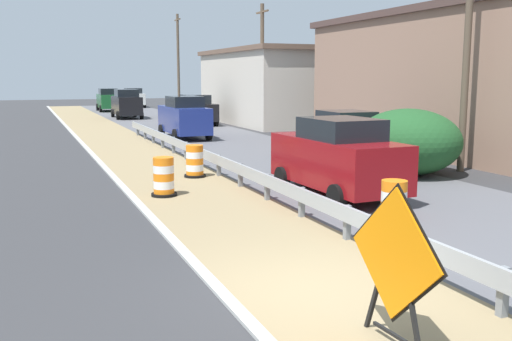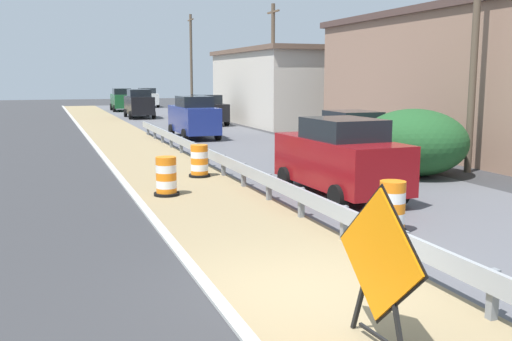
{
  "view_description": "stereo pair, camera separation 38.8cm",
  "coord_description": "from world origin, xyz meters",
  "px_view_note": "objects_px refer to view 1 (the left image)",
  "views": [
    {
      "loc": [
        -3.91,
        -7.54,
        3.22
      ],
      "look_at": [
        1.14,
        5.03,
        1.03
      ],
      "focal_mm": 40.8,
      "sensor_mm": 36.0,
      "label": 1
    },
    {
      "loc": [
        -3.55,
        -7.68,
        3.22
      ],
      "look_at": [
        1.14,
        5.03,
        1.03
      ],
      "focal_mm": 40.8,
      "sensor_mm": 36.0,
      "label": 2
    }
  ],
  "objects_px": {
    "traffic_barrel_mid": "(195,163)",
    "car_distant_b": "(126,104)",
    "traffic_barrel_close": "(164,179)",
    "car_distant_a": "(196,110)",
    "car_trailing_near_lane": "(348,138)",
    "utility_pole_far": "(178,62)",
    "utility_pole_near": "(468,28)",
    "utility_pole_mid": "(262,64)",
    "car_lead_near_lane": "(184,117)",
    "car_mid_far_lane": "(134,98)",
    "traffic_barrel_nearest": "(394,209)",
    "warning_sign_diamond": "(394,260)",
    "car_lead_far_lane": "(337,157)",
    "car_trailing_far_lane": "(108,100)"
  },
  "relations": [
    {
      "from": "utility_pole_near",
      "to": "utility_pole_far",
      "type": "distance_m",
      "value": 37.49
    },
    {
      "from": "car_lead_far_lane",
      "to": "utility_pole_mid",
      "type": "xyz_separation_m",
      "value": [
        6.38,
        20.74,
        2.94
      ]
    },
    {
      "from": "utility_pole_far",
      "to": "utility_pole_mid",
      "type": "bearing_deg",
      "value": -88.2
    },
    {
      "from": "car_lead_near_lane",
      "to": "car_mid_far_lane",
      "type": "xyz_separation_m",
      "value": [
        3.17,
        32.63,
        -0.09
      ]
    },
    {
      "from": "car_distant_b",
      "to": "utility_pole_mid",
      "type": "relative_size",
      "value": 0.61
    },
    {
      "from": "traffic_barrel_close",
      "to": "car_mid_far_lane",
      "type": "relative_size",
      "value": 0.23
    },
    {
      "from": "traffic_barrel_close",
      "to": "car_lead_far_lane",
      "type": "height_order",
      "value": "car_lead_far_lane"
    },
    {
      "from": "car_mid_far_lane",
      "to": "car_trailing_far_lane",
      "type": "xyz_separation_m",
      "value": [
        -3.49,
        -6.24,
        0.05
      ]
    },
    {
      "from": "car_trailing_far_lane",
      "to": "car_lead_far_lane",
      "type": "bearing_deg",
      "value": -178.3
    },
    {
      "from": "car_lead_near_lane",
      "to": "car_trailing_near_lane",
      "type": "distance_m",
      "value": 11.84
    },
    {
      "from": "utility_pole_near",
      "to": "car_trailing_far_lane",
      "type": "bearing_deg",
      "value": 98.85
    },
    {
      "from": "warning_sign_diamond",
      "to": "car_trailing_near_lane",
      "type": "height_order",
      "value": "warning_sign_diamond"
    },
    {
      "from": "car_mid_far_lane",
      "to": "utility_pole_near",
      "type": "height_order",
      "value": "utility_pole_near"
    },
    {
      "from": "car_lead_near_lane",
      "to": "car_distant_a",
      "type": "relative_size",
      "value": 1.07
    },
    {
      "from": "warning_sign_diamond",
      "to": "utility_pole_far",
      "type": "xyz_separation_m",
      "value": [
        9.62,
        47.61,
        3.52
      ]
    },
    {
      "from": "car_distant_a",
      "to": "utility_pole_far",
      "type": "relative_size",
      "value": 0.49
    },
    {
      "from": "warning_sign_diamond",
      "to": "utility_pole_near",
      "type": "relative_size",
      "value": 0.22
    },
    {
      "from": "traffic_barrel_close",
      "to": "car_distant_a",
      "type": "height_order",
      "value": "car_distant_a"
    },
    {
      "from": "traffic_barrel_nearest",
      "to": "car_lead_far_lane",
      "type": "relative_size",
      "value": 0.24
    },
    {
      "from": "warning_sign_diamond",
      "to": "car_lead_far_lane",
      "type": "xyz_separation_m",
      "value": [
        3.83,
        8.07,
        0.0
      ]
    },
    {
      "from": "traffic_barrel_nearest",
      "to": "traffic_barrel_mid",
      "type": "xyz_separation_m",
      "value": [
        -1.97,
        8.11,
        -0.03
      ]
    },
    {
      "from": "car_lead_far_lane",
      "to": "car_distant_a",
      "type": "xyz_separation_m",
      "value": [
        3.05,
        24.32,
        -0.06
      ]
    },
    {
      "from": "traffic_barrel_close",
      "to": "car_trailing_near_lane",
      "type": "xyz_separation_m",
      "value": [
        7.54,
        3.02,
        0.51
      ]
    },
    {
      "from": "car_trailing_far_lane",
      "to": "car_distant_b",
      "type": "distance_m",
      "value": 10.03
    },
    {
      "from": "car_trailing_far_lane",
      "to": "utility_pole_near",
      "type": "height_order",
      "value": "utility_pole_near"
    },
    {
      "from": "car_trailing_far_lane",
      "to": "utility_pole_near",
      "type": "xyz_separation_m",
      "value": [
        6.3,
        -40.51,
        3.75
      ]
    },
    {
      "from": "car_distant_b",
      "to": "car_distant_a",
      "type": "bearing_deg",
      "value": -157.17
    },
    {
      "from": "utility_pole_mid",
      "to": "utility_pole_far",
      "type": "distance_m",
      "value": 18.81
    },
    {
      "from": "traffic_barrel_nearest",
      "to": "car_trailing_far_lane",
      "type": "bearing_deg",
      "value": 89.36
    },
    {
      "from": "traffic_barrel_nearest",
      "to": "car_lead_near_lane",
      "type": "bearing_deg",
      "value": 87.59
    },
    {
      "from": "car_distant_b",
      "to": "utility_pole_mid",
      "type": "bearing_deg",
      "value": -149.67
    },
    {
      "from": "car_lead_near_lane",
      "to": "car_mid_far_lane",
      "type": "distance_m",
      "value": 32.78
    },
    {
      "from": "traffic_barrel_mid",
      "to": "car_trailing_near_lane",
      "type": "height_order",
      "value": "car_trailing_near_lane"
    },
    {
      "from": "traffic_barrel_nearest",
      "to": "utility_pole_mid",
      "type": "distance_m",
      "value": 25.76
    },
    {
      "from": "car_trailing_near_lane",
      "to": "car_lead_far_lane",
      "type": "xyz_separation_m",
      "value": [
        -3.15,
        -4.75,
        0.07
      ]
    },
    {
      "from": "traffic_barrel_close",
      "to": "traffic_barrel_mid",
      "type": "xyz_separation_m",
      "value": [
        1.62,
        2.62,
        -0.01
      ]
    },
    {
      "from": "car_lead_near_lane",
      "to": "utility_pole_near",
      "type": "height_order",
      "value": "utility_pole_near"
    },
    {
      "from": "car_distant_b",
      "to": "car_trailing_near_lane",
      "type": "bearing_deg",
      "value": -172.0
    },
    {
      "from": "warning_sign_diamond",
      "to": "car_lead_near_lane",
      "type": "relative_size",
      "value": 0.44
    },
    {
      "from": "car_trailing_far_lane",
      "to": "utility_pole_near",
      "type": "distance_m",
      "value": 41.17
    },
    {
      "from": "traffic_barrel_close",
      "to": "car_distant_a",
      "type": "bearing_deg",
      "value": 71.77
    },
    {
      "from": "warning_sign_diamond",
      "to": "car_lead_near_lane",
      "type": "height_order",
      "value": "car_lead_near_lane"
    },
    {
      "from": "traffic_barrel_mid",
      "to": "car_distant_b",
      "type": "relative_size",
      "value": 0.22
    },
    {
      "from": "car_distant_a",
      "to": "utility_pole_far",
      "type": "height_order",
      "value": "utility_pole_far"
    },
    {
      "from": "traffic_barrel_mid",
      "to": "car_distant_b",
      "type": "bearing_deg",
      "value": 84.86
    },
    {
      "from": "car_mid_far_lane",
      "to": "utility_pole_mid",
      "type": "xyz_separation_m",
      "value": [
        3.16,
        -28.06,
        2.99
      ]
    },
    {
      "from": "car_distant_a",
      "to": "utility_pole_far",
      "type": "xyz_separation_m",
      "value": [
        2.74,
        15.22,
        3.58
      ]
    },
    {
      "from": "traffic_barrel_close",
      "to": "traffic_barrel_mid",
      "type": "height_order",
      "value": "traffic_barrel_close"
    },
    {
      "from": "car_lead_far_lane",
      "to": "utility_pole_far",
      "type": "bearing_deg",
      "value": -10.17
    },
    {
      "from": "traffic_barrel_mid",
      "to": "utility_pole_far",
      "type": "bearing_deg",
      "value": 76.34
    }
  ]
}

